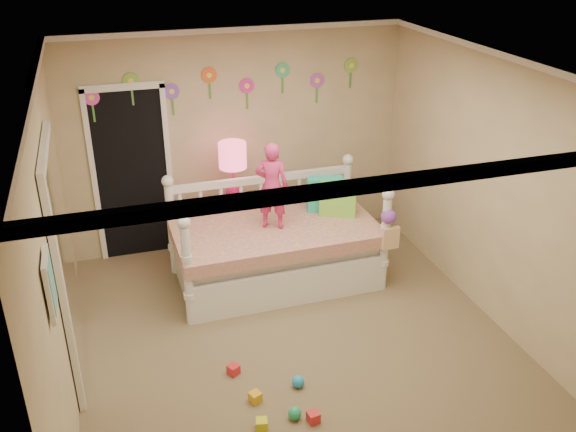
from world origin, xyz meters
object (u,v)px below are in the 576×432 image
object	(u,v)px
daybed	(276,232)
table_lamp	(233,162)
nightstand	(235,227)
child	(272,186)

from	to	relation	value
daybed	table_lamp	bearing A→B (deg)	111.10
daybed	nightstand	bearing A→B (deg)	111.10
nightstand	table_lamp	distance (m)	0.82
daybed	nightstand	xyz separation A→B (m)	(-0.29, 0.72, -0.24)
nightstand	daybed	bearing A→B (deg)	-78.20
child	table_lamp	world-z (taller)	child
table_lamp	child	bearing A→B (deg)	-70.83
child	nightstand	size ratio (longest dim) A/B	1.33
nightstand	table_lamp	xyz separation A→B (m)	(0.00, 0.00, 0.82)
daybed	table_lamp	distance (m)	0.96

